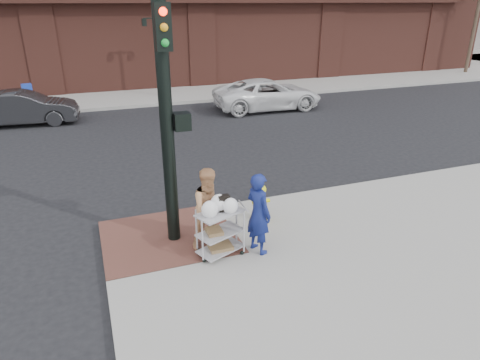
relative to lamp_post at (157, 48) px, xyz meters
name	(u,v)px	position (x,y,z in m)	size (l,w,h in m)	color
ground	(207,259)	(-2.00, -16.00, -2.62)	(220.00, 220.00, 0.00)	black
sidewalk_far	(240,56)	(10.50, 16.00, -2.54)	(65.00, 36.00, 0.15)	gray
brick_curb_ramp	(169,236)	(-2.60, -15.10, -2.46)	(2.80, 2.40, 0.01)	brown
lamp_post	(157,48)	(0.00, 0.00, 0.00)	(1.32, 0.22, 4.00)	black
traffic_signal_pole	(168,116)	(-2.48, -15.23, 0.21)	(0.61, 0.51, 5.00)	black
woman_blue	(259,213)	(-1.00, -16.27, -1.62)	(0.62, 0.40, 1.69)	navy
pedestrian_tan	(210,208)	(-1.83, -15.76, -1.61)	(0.83, 0.65, 1.71)	tan
sedan_dark	(24,108)	(-6.35, -3.44, -1.91)	(1.50, 4.30, 1.42)	black
minivan_white	(268,94)	(4.40, -4.43, -1.90)	(2.39, 5.18, 1.44)	silver
utility_cart	(220,229)	(-1.75, -16.12, -1.90)	(1.03, 0.80, 1.26)	#99989D
fire_hydrant	(261,202)	(-0.43, -15.07, -2.02)	(0.41, 0.29, 0.88)	#CFCC11
newsbox_blue	(28,95)	(-6.41, -0.49, -1.93)	(0.45, 0.41, 1.07)	#1A39AD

